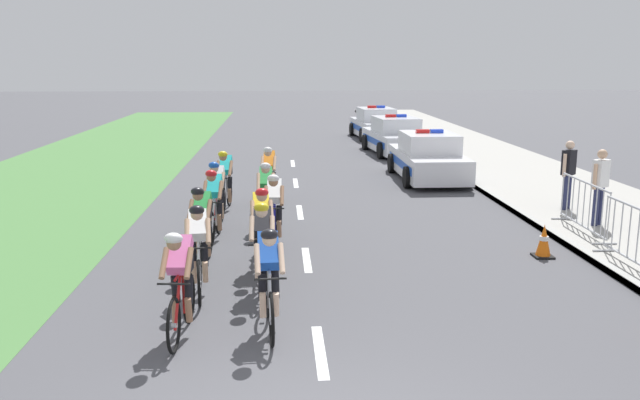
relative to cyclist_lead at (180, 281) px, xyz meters
name	(u,v)px	position (x,y,z in m)	size (l,w,h in m)	color
sidewalk_slab	(539,181)	(9.24, 10.92, -0.73)	(4.40, 60.00, 0.12)	#A3A099
kerb_edge	(470,182)	(7.11, 10.92, -0.72)	(0.16, 60.00, 0.13)	#9E9E99
grass_verge	(44,189)	(-5.52, 10.92, -0.78)	(7.00, 60.00, 0.01)	#4C7F42
lane_markings_centre	(303,233)	(1.82, 5.43, -0.78)	(0.14, 21.60, 0.01)	white
cyclist_lead	(180,281)	(0.00, 0.00, 0.00)	(0.43, 1.72, 1.56)	black
cyclist_second	(269,277)	(1.18, 0.12, 0.00)	(0.44, 1.72, 1.56)	black
cyclist_third	(198,248)	(0.05, 1.63, 0.00)	(0.45, 1.72, 1.56)	black
cyclist_fourth	(263,244)	(1.05, 1.75, 0.00)	(0.42, 1.72, 1.56)	black
cyclist_fifth	(202,225)	(-0.06, 3.09, 0.00)	(0.44, 1.72, 1.56)	black
cyclist_sixth	(262,226)	(1.01, 2.94, 0.00)	(0.44, 1.72, 1.56)	black
cyclist_seventh	(214,203)	(-0.02, 4.94, 0.00)	(0.43, 1.72, 1.56)	black
cyclist_eighth	(274,209)	(1.22, 4.32, 0.00)	(0.43, 1.72, 1.56)	black
cyclist_ninth	(217,193)	(-0.06, 6.03, 0.00)	(0.44, 1.72, 1.56)	black
cyclist_tenth	(266,194)	(1.03, 5.85, 0.00)	(0.42, 1.72, 1.56)	black
cyclist_eleventh	(225,179)	(-0.01, 7.77, 0.00)	(0.44, 1.72, 1.56)	black
cyclist_twelfth	(269,174)	(1.06, 8.50, 0.00)	(0.44, 1.72, 1.56)	black
police_car_nearest	(428,158)	(5.98, 11.79, -0.11)	(2.00, 4.40, 1.59)	white
police_car_second	(395,137)	(5.99, 17.79, -0.11)	(2.28, 4.54, 1.59)	silver
police_car_third	(375,124)	(5.99, 23.18, -0.11)	(2.21, 4.50, 1.59)	silver
crowd_barrier_middle	(638,239)	(7.47, 2.16, -0.14)	(0.52, 2.32, 1.07)	#B7BABF
crowd_barrier_rear	(584,207)	(7.72, 4.75, -0.14)	(0.57, 2.32, 1.07)	#B7BABF
traffic_cone_mid	(544,241)	(6.31, 3.33, -0.48)	(0.36, 0.36, 0.64)	black
spectator_closest	(600,182)	(8.29, 5.25, 0.30)	(0.48, 0.38, 1.68)	#23284C
spectator_middle	(568,170)	(8.28, 6.85, 0.30)	(0.45, 0.40, 1.68)	#23284C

